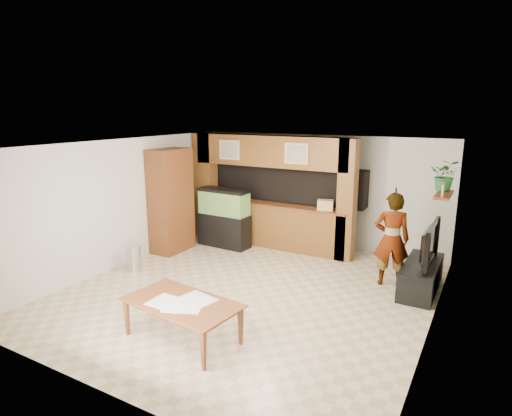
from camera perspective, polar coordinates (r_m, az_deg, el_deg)
The scene contains 22 objects.
floor at distance 7.80m, azimuth -0.84°, elevation -10.99°, with size 6.50×6.50×0.00m, color #D0B091.
ceiling at distance 7.15m, azimuth -0.91°, elevation 8.41°, with size 6.50×6.50×0.00m, color white.
wall_back at distance 10.24m, azimuth 8.33°, elevation 2.35°, with size 6.00×6.00×0.00m, color beige.
wall_left at distance 9.21m, azimuth -17.22°, elevation 0.70°, with size 6.50×6.50×0.00m, color beige.
wall_right at distance 6.46m, azimuth 22.88°, elevation -4.92°, with size 6.50×6.50×0.00m, color beige.
partition at distance 10.06m, azimuth 2.02°, elevation 2.37°, with size 4.20×0.99×2.60m.
wall_clock at distance 9.79m, azimuth -13.08°, elevation 5.22°, with size 0.05×0.25×0.25m.
wall_shelf at distance 8.27m, azimuth 23.75°, elevation 1.64°, with size 0.25×0.90×0.04m, color brown.
pantry_cabinet at distance 9.82m, azimuth -11.29°, elevation 0.97°, with size 0.58×0.95×2.33m, color brown.
trash_can at distance 8.99m, azimuth -15.97°, elevation -6.46°, with size 0.28×0.28×0.51m, color #B2B2B7.
aquarium at distance 10.06m, azimuth -4.26°, elevation -1.40°, with size 1.24×0.46×1.37m.
tv_stand at distance 8.28m, azimuth 21.13°, elevation -8.53°, with size 0.57×1.54×0.51m, color black.
television at distance 8.08m, azimuth 21.49°, elevation -4.37°, with size 1.29×0.17×0.74m, color black.
photo_frame at distance 7.96m, azimuth 23.60°, elevation 2.17°, with size 0.03×0.16×0.21m, color tan.
potted_plant at distance 8.52m, azimuth 23.96°, elevation 4.04°, with size 0.52×0.45×0.57m, color #27632D.
person at distance 8.15m, azimuth 17.62°, elevation -4.00°, with size 0.64×0.42×1.75m, color tan.
microphone at distance 7.78m, azimuth 18.19°, elevation 2.09°, with size 0.03×0.03×0.15m, color black.
dining_table at distance 6.25m, azimuth -9.98°, elevation -14.69°, with size 1.64×0.91×0.58m, color brown.
newspaper_a at distance 5.99m, azimuth -9.74°, elevation -12.86°, with size 0.51×0.37×0.01m, color silver.
newspaper_b at distance 6.13m, azimuth -11.46°, elevation -12.30°, with size 0.57×0.42×0.01m, color silver.
newspaper_c at distance 6.18m, azimuth -7.79°, elevation -11.94°, with size 0.50×0.36×0.01m, color silver.
counter_box at distance 9.37m, azimuth 9.24°, elevation 0.39°, with size 0.33×0.22×0.22m, color tan.
Camera 1 is at (3.59, -6.15, 3.18)m, focal length 30.00 mm.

